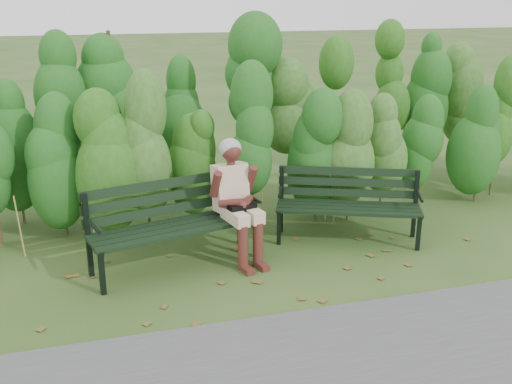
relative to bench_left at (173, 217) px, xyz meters
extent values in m
plane|color=#274A18|center=(0.90, -0.41, -0.53)|extent=(80.00, 80.00, 0.00)
cylinder|color=#47381E|center=(-1.24, 0.89, -0.13)|extent=(0.03, 0.03, 0.80)
ellipsoid|color=#2F5815|center=(-1.24, 0.89, 0.51)|extent=(0.64, 0.64, 1.44)
cylinder|color=#47381E|center=(-0.63, 0.89, -0.13)|extent=(0.03, 0.03, 0.80)
ellipsoid|color=#2F5815|center=(-0.63, 0.89, 0.51)|extent=(0.64, 0.64, 1.44)
cylinder|color=#47381E|center=(-0.02, 0.89, -0.13)|extent=(0.03, 0.03, 0.80)
ellipsoid|color=#2F5815|center=(-0.02, 0.89, 0.51)|extent=(0.64, 0.64, 1.44)
cylinder|color=#47381E|center=(0.59, 0.89, -0.13)|extent=(0.03, 0.03, 0.80)
ellipsoid|color=#2F5815|center=(0.59, 0.89, 0.51)|extent=(0.64, 0.64, 1.44)
cylinder|color=#47381E|center=(1.20, 0.89, -0.13)|extent=(0.03, 0.03, 0.80)
ellipsoid|color=#2F5815|center=(1.20, 0.89, 0.51)|extent=(0.64, 0.64, 1.44)
cylinder|color=#47381E|center=(1.82, 0.89, -0.13)|extent=(0.03, 0.03, 0.80)
ellipsoid|color=#2F5815|center=(1.82, 0.89, 0.51)|extent=(0.64, 0.64, 1.44)
cylinder|color=#47381E|center=(2.43, 0.89, -0.13)|extent=(0.03, 0.03, 0.80)
ellipsoid|color=#2F5815|center=(2.43, 0.89, 0.51)|extent=(0.64, 0.64, 1.44)
cylinder|color=#47381E|center=(3.04, 0.89, -0.13)|extent=(0.03, 0.03, 0.80)
ellipsoid|color=#2F5815|center=(3.04, 0.89, 0.51)|extent=(0.64, 0.64, 1.44)
cylinder|color=#47381E|center=(3.65, 0.89, -0.13)|extent=(0.03, 0.03, 0.80)
ellipsoid|color=#2F5815|center=(3.65, 0.89, 0.51)|extent=(0.64, 0.64, 1.44)
cylinder|color=#47381E|center=(4.26, 0.89, -0.13)|extent=(0.03, 0.03, 0.80)
ellipsoid|color=#2F5815|center=(4.26, 0.89, 0.51)|extent=(0.64, 0.64, 1.44)
cylinder|color=#47381E|center=(4.87, 0.89, -0.13)|extent=(0.03, 0.03, 0.80)
cylinder|color=#47381E|center=(-1.79, 1.89, 0.02)|extent=(0.04, 0.04, 1.10)
cylinder|color=#47381E|center=(-1.02, 1.89, 0.02)|extent=(0.04, 0.04, 1.10)
ellipsoid|color=#205A20|center=(-1.02, 1.89, 0.90)|extent=(0.70, 0.70, 1.98)
cylinder|color=#47381E|center=(-0.25, 1.89, 0.02)|extent=(0.04, 0.04, 1.10)
ellipsoid|color=#205A20|center=(-0.25, 1.89, 0.90)|extent=(0.70, 0.70, 1.98)
cylinder|color=#47381E|center=(0.51, 1.89, 0.02)|extent=(0.04, 0.04, 1.10)
ellipsoid|color=#205A20|center=(0.51, 1.89, 0.90)|extent=(0.70, 0.70, 1.98)
cylinder|color=#47381E|center=(1.28, 1.89, 0.02)|extent=(0.04, 0.04, 1.10)
ellipsoid|color=#205A20|center=(1.28, 1.89, 0.90)|extent=(0.70, 0.70, 1.98)
cylinder|color=#47381E|center=(2.05, 1.89, 0.02)|extent=(0.04, 0.04, 1.10)
ellipsoid|color=#205A20|center=(2.05, 1.89, 0.90)|extent=(0.70, 0.70, 1.98)
cylinder|color=#47381E|center=(2.82, 1.89, 0.02)|extent=(0.04, 0.04, 1.10)
ellipsoid|color=#205A20|center=(2.82, 1.89, 0.90)|extent=(0.70, 0.70, 1.98)
cylinder|color=#47381E|center=(3.59, 1.89, 0.02)|extent=(0.04, 0.04, 1.10)
ellipsoid|color=#205A20|center=(3.59, 1.89, 0.90)|extent=(0.70, 0.70, 1.98)
cylinder|color=#47381E|center=(4.35, 1.89, 0.02)|extent=(0.04, 0.04, 1.10)
ellipsoid|color=#205A20|center=(4.35, 1.89, 0.90)|extent=(0.70, 0.70, 1.98)
cylinder|color=#47381E|center=(5.12, 1.89, 0.02)|extent=(0.04, 0.04, 1.10)
ellipsoid|color=#205A20|center=(5.12, 1.89, 0.90)|extent=(0.70, 0.70, 1.98)
cube|color=brown|center=(-0.31, 0.10, -0.53)|extent=(0.10, 0.11, 0.01)
cube|color=brown|center=(-1.38, 0.24, -0.53)|extent=(0.11, 0.11, 0.01)
cube|color=brown|center=(1.03, 0.03, -0.53)|extent=(0.11, 0.11, 0.01)
cube|color=brown|center=(1.18, 0.00, -0.53)|extent=(0.11, 0.11, 0.01)
cube|color=brown|center=(0.91, -1.11, -0.53)|extent=(0.08, 0.10, 0.01)
cube|color=brown|center=(0.44, -0.20, -0.53)|extent=(0.10, 0.08, 0.01)
cube|color=brown|center=(0.93, -1.58, -0.53)|extent=(0.10, 0.11, 0.01)
cube|color=brown|center=(-0.71, -0.21, -0.53)|extent=(0.10, 0.09, 0.01)
cube|color=brown|center=(-1.57, 0.55, -0.53)|extent=(0.11, 0.10, 0.01)
cube|color=brown|center=(0.26, -1.36, -0.53)|extent=(0.11, 0.11, 0.01)
cube|color=brown|center=(-1.56, 0.26, -0.53)|extent=(0.10, 0.08, 0.01)
cube|color=brown|center=(2.75, -0.87, -0.53)|extent=(0.09, 0.08, 0.01)
cube|color=brown|center=(1.06, -1.40, -0.53)|extent=(0.11, 0.11, 0.01)
cube|color=brown|center=(1.70, -1.16, -0.53)|extent=(0.10, 0.08, 0.01)
cube|color=brown|center=(1.56, -0.57, -0.53)|extent=(0.11, 0.11, 0.01)
cube|color=brown|center=(-0.18, 0.38, -0.53)|extent=(0.11, 0.11, 0.01)
cube|color=brown|center=(0.52, -0.64, -0.53)|extent=(0.11, 0.11, 0.01)
cube|color=brown|center=(1.56, -0.71, -0.53)|extent=(0.11, 0.10, 0.01)
cube|color=brown|center=(0.25, -1.27, -0.53)|extent=(0.10, 0.09, 0.01)
cube|color=brown|center=(2.41, -1.10, -0.53)|extent=(0.09, 0.10, 0.01)
cube|color=brown|center=(2.88, -0.52, -0.53)|extent=(0.08, 0.10, 0.01)
cube|color=brown|center=(2.66, -1.60, -0.53)|extent=(0.07, 0.09, 0.01)
cube|color=brown|center=(2.98, -0.76, -0.53)|extent=(0.10, 0.09, 0.01)
cube|color=brown|center=(2.82, 0.57, -0.53)|extent=(0.11, 0.11, 0.01)
cube|color=brown|center=(0.66, -0.84, -0.53)|extent=(0.10, 0.08, 0.01)
cube|color=brown|center=(3.13, 0.48, -0.53)|extent=(0.09, 0.07, 0.01)
cube|color=brown|center=(2.42, 0.48, -0.53)|extent=(0.11, 0.10, 0.01)
cube|color=brown|center=(0.34, -0.73, -0.53)|extent=(0.10, 0.08, 0.01)
cube|color=brown|center=(3.04, -0.50, -0.53)|extent=(0.10, 0.11, 0.01)
cube|color=brown|center=(0.17, -0.46, -0.53)|extent=(0.11, 0.11, 0.01)
cube|color=brown|center=(3.44, 0.31, -0.53)|extent=(0.10, 0.11, 0.01)
cube|color=brown|center=(2.99, -0.72, -0.53)|extent=(0.10, 0.11, 0.01)
cube|color=black|center=(0.07, -0.29, -0.08)|extent=(1.79, 0.53, 0.04)
cube|color=black|center=(0.04, -0.17, -0.08)|extent=(1.79, 0.53, 0.04)
cube|color=black|center=(0.01, -0.05, -0.08)|extent=(1.79, 0.53, 0.04)
cube|color=black|center=(-0.02, 0.08, -0.08)|extent=(1.79, 0.53, 0.04)
cube|color=black|center=(-0.04, 0.17, 0.03)|extent=(1.77, 0.48, 0.11)
cube|color=black|center=(-0.04, 0.18, 0.17)|extent=(1.77, 0.48, 0.11)
cube|color=black|center=(-0.05, 0.20, 0.31)|extent=(1.77, 0.48, 0.11)
cube|color=black|center=(-0.77, -0.51, -0.31)|extent=(0.06, 0.06, 0.45)
cube|color=black|center=(-0.87, -0.08, -0.08)|extent=(0.06, 0.06, 0.91)
cube|color=black|center=(-0.82, -0.31, -0.10)|extent=(0.17, 0.50, 0.04)
cylinder|color=black|center=(-0.80, -0.36, 0.12)|extent=(0.12, 0.38, 0.04)
cube|color=black|center=(0.91, -0.10, -0.31)|extent=(0.06, 0.06, 0.45)
cube|color=black|center=(0.81, 0.32, -0.08)|extent=(0.06, 0.06, 0.91)
cube|color=black|center=(0.87, 0.10, -0.10)|extent=(0.17, 0.50, 0.04)
cylinder|color=black|center=(0.88, 0.05, 0.12)|extent=(0.12, 0.38, 0.04)
cube|color=black|center=(1.98, -0.11, -0.12)|extent=(1.57, 0.72, 0.04)
cube|color=black|center=(2.02, 0.00, -0.12)|extent=(1.57, 0.72, 0.04)
cube|color=black|center=(2.06, 0.11, -0.12)|extent=(1.57, 0.72, 0.04)
cube|color=black|center=(2.11, 0.21, -0.12)|extent=(1.57, 0.72, 0.04)
cube|color=black|center=(2.14, 0.29, -0.02)|extent=(1.55, 0.67, 0.10)
cube|color=black|center=(2.15, 0.30, 0.11)|extent=(1.55, 0.67, 0.10)
cube|color=black|center=(2.15, 0.32, 0.24)|extent=(1.55, 0.67, 0.10)
cube|color=black|center=(1.24, 0.18, -0.33)|extent=(0.06, 0.06, 0.41)
cube|color=black|center=(1.39, 0.55, -0.12)|extent=(0.06, 0.06, 0.83)
cube|color=black|center=(1.31, 0.35, -0.14)|extent=(0.22, 0.44, 0.04)
cylinder|color=black|center=(1.30, 0.31, 0.06)|extent=(0.16, 0.33, 0.03)
cube|color=black|center=(2.70, -0.41, -0.33)|extent=(0.06, 0.06, 0.41)
cube|color=black|center=(2.85, -0.05, -0.12)|extent=(0.06, 0.06, 0.83)
cube|color=black|center=(2.77, -0.24, -0.14)|extent=(0.22, 0.44, 0.04)
cylinder|color=black|center=(2.76, -0.29, 0.06)|extent=(0.16, 0.33, 0.03)
cube|color=beige|center=(0.63, -0.18, 0.01)|extent=(0.24, 0.45, 0.13)
cube|color=beige|center=(0.81, -0.14, 0.01)|extent=(0.24, 0.45, 0.13)
cylinder|color=#53231D|center=(0.67, -0.35, -0.29)|extent=(0.13, 0.13, 0.49)
cylinder|color=#53231D|center=(0.85, -0.30, -0.29)|extent=(0.13, 0.13, 0.49)
cube|color=#53231D|center=(0.69, -0.43, -0.50)|extent=(0.14, 0.22, 0.06)
cube|color=#53231D|center=(0.87, -0.38, -0.50)|extent=(0.14, 0.22, 0.06)
cube|color=beige|center=(0.66, 0.11, 0.24)|extent=(0.41, 0.33, 0.52)
cylinder|color=#53231D|center=(0.66, 0.09, 0.52)|extent=(0.09, 0.09, 0.10)
sphere|color=#53231D|center=(0.66, 0.08, 0.65)|extent=(0.21, 0.21, 0.21)
ellipsoid|color=gray|center=(0.66, 0.10, 0.67)|extent=(0.24, 0.23, 0.22)
cylinder|color=#53231D|center=(0.47, -0.02, 0.33)|extent=(0.14, 0.23, 0.31)
cylinder|color=#53231D|center=(0.88, 0.08, 0.33)|extent=(0.14, 0.23, 0.31)
cylinder|color=#53231D|center=(0.60, -0.13, 0.14)|extent=(0.27, 0.23, 0.13)
cylinder|color=#53231D|center=(0.81, -0.08, 0.14)|extent=(0.19, 0.28, 0.13)
sphere|color=#53231D|center=(0.72, -0.16, 0.12)|extent=(0.11, 0.11, 0.11)
cube|color=black|center=(0.72, -0.15, 0.05)|extent=(0.32, 0.19, 0.16)
camera|label=1|loc=(-0.79, -5.90, 2.24)|focal=42.00mm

